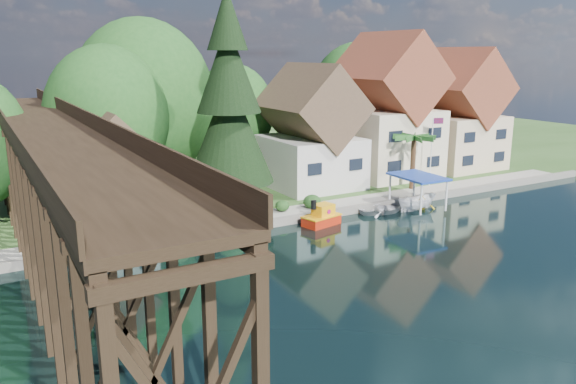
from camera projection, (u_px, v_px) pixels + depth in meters
name	position (u px, v px, depth m)	size (l,w,h in m)	color
ground	(351.00, 258.00, 34.71)	(140.00, 140.00, 0.00)	black
bank	(174.00, 163.00, 63.34)	(140.00, 52.00, 0.50)	#2D4F1F
seawall	(332.00, 213.00, 43.31)	(60.00, 0.40, 0.62)	slate
promenade	(344.00, 203.00, 45.31)	(50.00, 2.60, 0.06)	gray
trestle_bridge	(54.00, 187.00, 30.11)	(4.12, 44.18, 9.30)	black
house_left	(311.00, 135.00, 50.34)	(7.64, 8.64, 11.02)	beige
house_center	(386.00, 115.00, 54.77)	(8.65, 9.18, 13.89)	beige
house_right	(457.00, 117.00, 58.82)	(8.15, 8.64, 12.45)	beige
shed	(111.00, 173.00, 40.75)	(5.09, 5.40, 7.85)	beige
bg_trees	(225.00, 110.00, 51.37)	(49.90, 13.30, 10.57)	#382314
shrubs	(222.00, 213.00, 40.02)	(15.76, 2.47, 1.70)	#163914
conifer	(229.00, 105.00, 42.62)	(6.75, 6.75, 16.63)	#382314
palm_tree	(414.00, 139.00, 49.10)	(4.07, 4.07, 5.16)	#382314
flagpole	(433.00, 144.00, 50.71)	(0.91, 0.44, 6.29)	white
tugboat	(322.00, 217.00, 41.22)	(3.13, 2.17, 2.07)	#AF200B
boat_white_a	(382.00, 208.00, 44.40)	(2.66, 3.72, 0.77)	silver
boat_canopy	(417.00, 195.00, 44.96)	(3.66, 4.59, 2.87)	white
boat_yellow	(423.00, 201.00, 45.69)	(2.06, 2.39, 1.26)	gold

